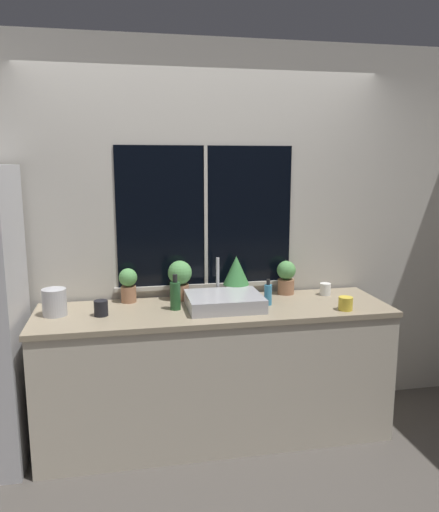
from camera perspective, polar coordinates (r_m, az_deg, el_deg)
name	(u,v)px	position (r m, az deg, el deg)	size (l,w,h in m)	color
ground_plane	(225,460)	(3.43, 0.59, -22.25)	(14.00, 14.00, 0.00)	#4C4742
wall_back	(205,234)	(3.62, -1.66, 2.49)	(8.00, 0.09, 2.70)	#BCB7AD
wall_right	(413,217)	(5.14, 21.20, 4.21)	(0.06, 7.00, 2.70)	#BCB7AD
counter	(215,372)	(3.50, -0.50, -13.10)	(2.35, 0.67, 0.91)	beige
sink	(224,301)	(3.33, 0.54, -5.16)	(0.49, 0.45, 0.30)	#ADADB2
potted_plant_far_left	(128,284)	(3.50, -10.39, -3.15)	(0.13, 0.13, 0.24)	#9E6B4C
potted_plant_center_left	(180,278)	(3.51, -4.55, -2.47)	(0.17, 0.17, 0.28)	#9E6B4C
potted_plant_center_right	(236,273)	(3.57, 1.92, -1.97)	(0.19, 0.19, 0.30)	#9E6B4C
potted_plant_far_right	(286,276)	(3.68, 7.63, -2.33)	(0.14, 0.14, 0.25)	#9E6B4C
soap_bottle	(268,294)	(3.40, 5.57, -4.36)	(0.05, 0.05, 0.18)	teal
bottle_tall	(175,295)	(3.29, -5.08, -4.46)	(0.07, 0.07, 0.24)	#235128
mug_yellow	(346,304)	(3.38, 14.21, -5.29)	(0.09, 0.09, 0.09)	gold
mug_white	(325,289)	(3.72, 11.99, -3.72)	(0.08, 0.08, 0.09)	white
mug_black	(101,308)	(3.24, -13.39, -5.82)	(0.09, 0.09, 0.10)	black
kettle	(54,301)	(3.32, -18.35, -4.91)	(0.15, 0.15, 0.19)	#B2B2B7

